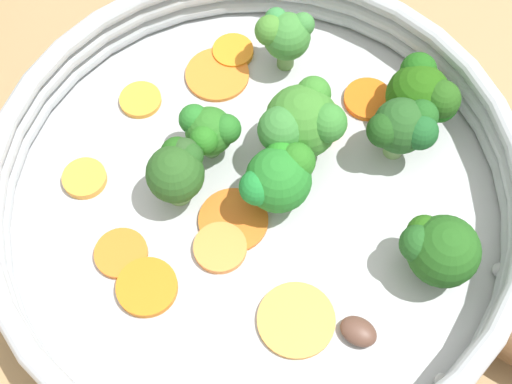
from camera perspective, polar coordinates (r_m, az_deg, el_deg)
ground_plane at (r=0.46m, az=0.00°, el=-1.42°), size 4.00×4.00×0.00m
skillet at (r=0.46m, az=0.00°, el=-1.14°), size 0.32×0.32×0.01m
skillet_rim_wall at (r=0.44m, az=0.00°, el=0.30°), size 0.33×0.33×0.04m
skillet_rivet_left at (r=0.43m, az=14.65°, el=-14.42°), size 0.01×0.01×0.01m
skillet_rivet_right at (r=0.46m, az=18.89°, el=-5.90°), size 0.01×0.01×0.01m
carrot_slice_0 at (r=0.45m, az=-1.83°, el=-2.27°), size 0.06×0.06×0.00m
carrot_slice_1 at (r=0.52m, az=-1.67°, el=11.20°), size 0.04×0.04×0.00m
carrot_slice_2 at (r=0.47m, az=-13.55°, el=1.07°), size 0.03×0.03×0.01m
carrot_slice_3 at (r=0.50m, az=8.96°, el=7.35°), size 0.04×0.04×0.00m
carrot_slice_4 at (r=0.48m, az=5.42°, el=5.58°), size 0.04×0.04×0.01m
carrot_slice_5 at (r=0.45m, az=-10.74°, el=-4.85°), size 0.03×0.03×0.00m
carrot_slice_6 at (r=0.42m, az=3.23°, el=-10.19°), size 0.07×0.07×0.00m
carrot_slice_7 at (r=0.44m, az=-2.89°, el=-4.48°), size 0.04×0.04×0.00m
carrot_slice_8 at (r=0.50m, az=-9.23°, el=7.29°), size 0.04×0.04×0.00m
carrot_slice_9 at (r=0.43m, az=-8.72°, el=-7.54°), size 0.05×0.05×0.01m
carrot_slice_10 at (r=0.50m, az=-3.12°, el=9.37°), size 0.06×0.06×0.00m
broccoli_floret_0 at (r=0.49m, az=2.29°, el=12.49°), size 0.04×0.03×0.05m
broccoli_floret_1 at (r=0.47m, az=13.27°, el=7.60°), size 0.04×0.05×0.05m
broccoli_floret_2 at (r=0.42m, az=14.40°, el=-4.44°), size 0.05×0.04×0.05m
broccoli_floret_3 at (r=0.44m, az=-6.29°, el=1.85°), size 0.04×0.04×0.05m
broccoli_floret_4 at (r=0.45m, az=-3.79°, el=4.90°), size 0.04×0.04×0.04m
broccoli_floret_5 at (r=0.45m, az=3.66°, el=5.64°), size 0.06×0.05×0.05m
broccoli_floret_6 at (r=0.45m, az=11.73°, el=5.12°), size 0.05×0.04×0.05m
broccoli_floret_7 at (r=0.43m, az=1.83°, el=1.09°), size 0.05×0.04×0.05m
mushroom_piece_0 at (r=0.42m, az=8.19°, el=-10.98°), size 0.03×0.03×0.01m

